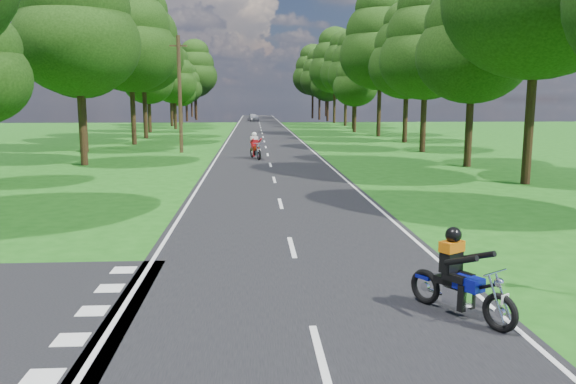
{
  "coord_description": "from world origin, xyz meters",
  "views": [
    {
      "loc": [
        -0.94,
        -11.69,
        3.7
      ],
      "look_at": [
        0.02,
        4.0,
        1.1
      ],
      "focal_mm": 35.0,
      "sensor_mm": 36.0,
      "label": 1
    }
  ],
  "objects": [
    {
      "name": "telegraph_pole",
      "position": [
        -6.0,
        28.0,
        4.07
      ],
      "size": [
        1.2,
        0.26,
        8.0
      ],
      "color": "#382616",
      "rests_on": "ground"
    },
    {
      "name": "road_markings",
      "position": [
        -0.14,
        48.13,
        0.02
      ],
      "size": [
        7.4,
        140.0,
        0.01
      ],
      "color": "silver",
      "rests_on": "main_road"
    },
    {
      "name": "rider_near_blue",
      "position": [
        2.56,
        -2.74,
        0.79
      ],
      "size": [
        1.5,
        1.9,
        1.54
      ],
      "primitive_type": null,
      "rotation": [
        0.0,
        0.0,
        0.56
      ],
      "color": "#0E149A",
      "rests_on": "main_road"
    },
    {
      "name": "ground",
      "position": [
        0.0,
        0.0,
        0.0
      ],
      "size": [
        160.0,
        160.0,
        0.0
      ],
      "primitive_type": "plane",
      "color": "#195112",
      "rests_on": "ground"
    },
    {
      "name": "treeline",
      "position": [
        1.43,
        60.06,
        8.25
      ],
      "size": [
        40.0,
        115.35,
        14.78
      ],
      "color": "black",
      "rests_on": "ground"
    },
    {
      "name": "main_road",
      "position": [
        0.0,
        50.0,
        0.01
      ],
      "size": [
        7.0,
        140.0,
        0.02
      ],
      "primitive_type": "cube",
      "color": "black",
      "rests_on": "ground"
    },
    {
      "name": "distant_car",
      "position": [
        -0.99,
        84.6,
        0.68
      ],
      "size": [
        2.2,
        4.07,
        1.31
      ],
      "primitive_type": "imported",
      "rotation": [
        0.0,
        0.0,
        0.17
      ],
      "color": "silver",
      "rests_on": "main_road"
    },
    {
      "name": "rider_far_red",
      "position": [
        -0.84,
        23.33,
        0.85
      ],
      "size": [
        1.15,
        2.1,
        1.67
      ],
      "primitive_type": null,
      "rotation": [
        0.0,
        0.0,
        0.26
      ],
      "color": "#A4250C",
      "rests_on": "main_road"
    }
  ]
}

